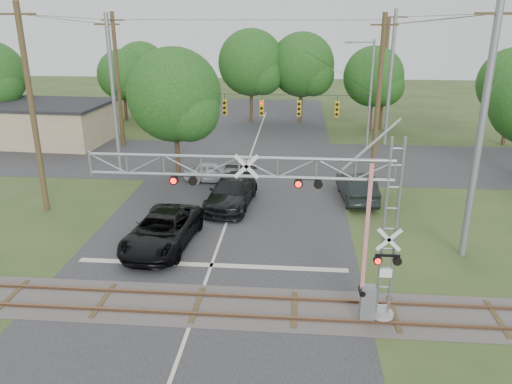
# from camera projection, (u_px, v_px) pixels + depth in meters

# --- Properties ---
(ground) EXTENTS (160.00, 160.00, 0.00)m
(ground) POSITION_uv_depth(u_px,v_px,m) (187.00, 335.00, 18.71)
(ground) COLOR #2D401D
(ground) RESTS_ON ground
(road_main) EXTENTS (14.00, 90.00, 0.02)m
(road_main) POSITION_uv_depth(u_px,v_px,m) (225.00, 228.00, 28.10)
(road_main) COLOR #252527
(road_main) RESTS_ON ground
(road_cross) EXTENTS (90.00, 12.00, 0.02)m
(road_cross) POSITION_uv_depth(u_px,v_px,m) (249.00, 160.00, 41.23)
(road_cross) COLOR #252527
(road_cross) RESTS_ON ground
(railroad_track) EXTENTS (90.00, 3.20, 0.17)m
(railroad_track) POSITION_uv_depth(u_px,v_px,m) (197.00, 305.00, 20.58)
(railroad_track) COLOR #4C4542
(railroad_track) RESTS_ON ground
(crossing_gantry) EXTENTS (11.71, 0.94, 7.35)m
(crossing_gantry) POSITION_uv_depth(u_px,v_px,m) (298.00, 209.00, 18.39)
(crossing_gantry) COLOR gray
(crossing_gantry) RESTS_ON ground
(traffic_signal_span) EXTENTS (19.34, 0.36, 11.50)m
(traffic_signal_span) POSITION_uv_depth(u_px,v_px,m) (256.00, 100.00, 35.52)
(traffic_signal_span) COLOR gray
(traffic_signal_span) RESTS_ON ground
(pickup_black) EXTENTS (3.42, 6.53, 1.75)m
(pickup_black) POSITION_uv_depth(u_px,v_px,m) (162.00, 231.00, 25.60)
(pickup_black) COLOR black
(pickup_black) RESTS_ON ground
(car_dark) EXTENTS (3.08, 6.38, 1.79)m
(car_dark) POSITION_uv_depth(u_px,v_px,m) (232.00, 192.00, 31.12)
(car_dark) COLOR black
(car_dark) RESTS_ON ground
(sedan_silver) EXTENTS (4.16, 1.71, 1.41)m
(sedan_silver) POSITION_uv_depth(u_px,v_px,m) (214.00, 172.00, 35.65)
(sedan_silver) COLOR #AAAEB2
(sedan_silver) RESTS_ON ground
(suv_dark) EXTENTS (2.35, 5.54, 1.78)m
(suv_dark) POSITION_uv_depth(u_px,v_px,m) (357.00, 187.00, 32.11)
(suv_dark) COLOR black
(suv_dark) RESTS_ON ground
(commercial_building) EXTENTS (16.21, 8.94, 3.68)m
(commercial_building) POSITION_uv_depth(u_px,v_px,m) (24.00, 122.00, 46.70)
(commercial_building) COLOR #958863
(commercial_building) RESTS_ON ground
(streetlight) EXTENTS (2.51, 0.26, 9.41)m
(streetlight) POSITION_uv_depth(u_px,v_px,m) (368.00, 90.00, 42.41)
(streetlight) COLOR gray
(streetlight) RESTS_ON ground
(utility_poles) EXTENTS (26.41, 29.48, 12.08)m
(utility_poles) POSITION_uv_depth(u_px,v_px,m) (282.00, 90.00, 37.66)
(utility_poles) COLOR #3C2E1B
(utility_poles) RESTS_ON ground
(treeline) EXTENTS (54.78, 29.04, 10.03)m
(treeline) POSITION_uv_depth(u_px,v_px,m) (254.00, 75.00, 48.01)
(treeline) COLOR #3D2B1C
(treeline) RESTS_ON ground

